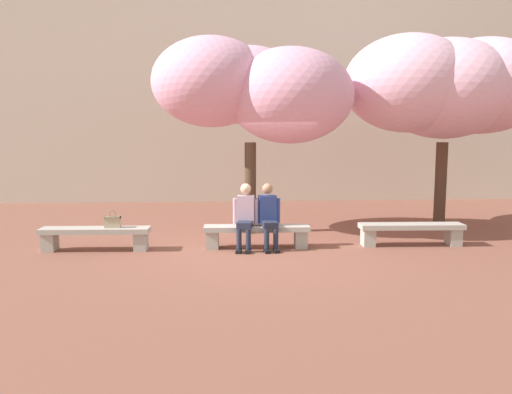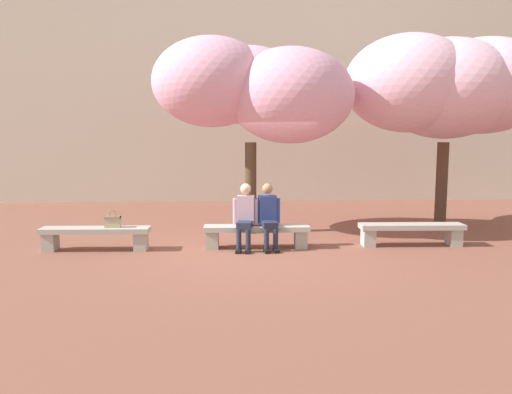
# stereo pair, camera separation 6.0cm
# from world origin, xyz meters

# --- Properties ---
(ground_plane) EXTENTS (100.00, 100.00, 0.00)m
(ground_plane) POSITION_xyz_m (0.00, 0.00, 0.00)
(ground_plane) COLOR brown
(building_facade) EXTENTS (28.00, 4.00, 9.10)m
(building_facade) POSITION_xyz_m (0.00, 9.03, 4.55)
(building_facade) COLOR beige
(building_facade) RESTS_ON ground
(stone_bench_west_end) EXTENTS (2.11, 0.50, 0.45)m
(stone_bench_west_end) POSITION_xyz_m (-3.15, 0.00, 0.31)
(stone_bench_west_end) COLOR #ADA89E
(stone_bench_west_end) RESTS_ON ground
(stone_bench_near_west) EXTENTS (2.11, 0.50, 0.45)m
(stone_bench_near_west) POSITION_xyz_m (-0.00, 0.00, 0.31)
(stone_bench_near_west) COLOR #ADA89E
(stone_bench_near_west) RESTS_ON ground
(stone_bench_center) EXTENTS (2.11, 0.50, 0.45)m
(stone_bench_center) POSITION_xyz_m (3.15, 0.00, 0.31)
(stone_bench_center) COLOR #ADA89E
(stone_bench_center) RESTS_ON ground
(person_seated_left) EXTENTS (0.50, 0.72, 1.29)m
(person_seated_left) POSITION_xyz_m (-0.23, -0.05, 0.70)
(person_seated_left) COLOR black
(person_seated_left) RESTS_ON ground
(person_seated_right) EXTENTS (0.51, 0.71, 1.29)m
(person_seated_right) POSITION_xyz_m (0.22, -0.05, 0.70)
(person_seated_right) COLOR black
(person_seated_right) RESTS_ON ground
(handbag) EXTENTS (0.30, 0.15, 0.34)m
(handbag) POSITION_xyz_m (-2.81, -0.00, 0.58)
(handbag) COLOR tan
(handbag) RESTS_ON stone_bench_west_end
(cherry_tree_main) EXTENTS (4.44, 3.05, 4.39)m
(cherry_tree_main) POSITION_xyz_m (0.01, 1.47, 3.25)
(cherry_tree_main) COLOR #473323
(cherry_tree_main) RESTS_ON ground
(cherry_tree_secondary) EXTENTS (5.08, 3.52, 4.60)m
(cherry_tree_secondary) POSITION_xyz_m (4.81, 2.26, 3.40)
(cherry_tree_secondary) COLOR #513828
(cherry_tree_secondary) RESTS_ON ground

